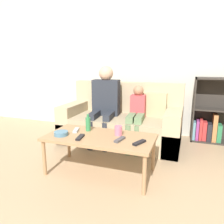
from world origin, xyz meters
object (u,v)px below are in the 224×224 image
at_px(bookshelf, 215,117).
at_px(tv_remote_3, 80,137).
at_px(person_child, 136,114).
at_px(snack_bowl, 61,133).
at_px(bottle, 88,124).
at_px(couch, 122,123).
at_px(cup_near, 118,131).
at_px(tv_remote_0, 139,143).
at_px(person_adult, 105,99).
at_px(coffee_table, 100,139).
at_px(tv_remote_1, 76,130).
at_px(tv_remote_2, 120,140).

distance_m(bookshelf, tv_remote_3, 2.22).
xyz_separation_m(person_child, snack_bowl, (-0.61, -1.02, -0.05)).
xyz_separation_m(tv_remote_3, bottle, (-0.03, 0.26, 0.07)).
height_order(person_child, tv_remote_3, person_child).
relative_size(couch, snack_bowl, 11.59).
bearing_deg(bookshelf, cup_near, -127.87).
bearing_deg(tv_remote_3, tv_remote_0, -4.15).
distance_m(couch, tv_remote_0, 1.25).
bearing_deg(bottle, snack_bowl, -129.66).
distance_m(couch, person_adult, 0.46).
height_order(couch, coffee_table, couch).
distance_m(tv_remote_1, bottle, 0.16).
distance_m(person_child, tv_remote_1, 0.99).
bearing_deg(couch, tv_remote_0, -65.00).
bearing_deg(bottle, tv_remote_2, -22.74).
xyz_separation_m(bookshelf, person_child, (-1.10, -0.63, 0.11)).
distance_m(person_adult, person_child, 0.55).
xyz_separation_m(person_child, tv_remote_0, (0.26, -0.98, -0.06)).
bearing_deg(snack_bowl, tv_remote_2, 5.47).
relative_size(tv_remote_3, snack_bowl, 1.14).
relative_size(bookshelf, tv_remote_0, 5.72).
bearing_deg(person_child, cup_near, -95.71).
distance_m(bookshelf, snack_bowl, 2.38).
xyz_separation_m(couch, tv_remote_0, (0.53, -1.13, 0.15)).
xyz_separation_m(couch, cup_near, (0.25, -0.95, 0.19)).
bearing_deg(bottle, cup_near, -4.87).
bearing_deg(tv_remote_2, snack_bowl, -163.58).
bearing_deg(person_child, tv_remote_1, -127.28).
bearing_deg(tv_remote_2, bottle, 168.21).
height_order(bookshelf, tv_remote_0, bookshelf).
distance_m(tv_remote_3, bottle, 0.28).
bearing_deg(tv_remote_3, snack_bowl, 168.08).
distance_m(cup_near, tv_remote_1, 0.52).
distance_m(person_child, snack_bowl, 1.19).
bearing_deg(tv_remote_2, tv_remote_1, 178.46).
xyz_separation_m(couch, tv_remote_1, (-0.27, -0.98, 0.15)).
distance_m(tv_remote_2, snack_bowl, 0.67).
bearing_deg(coffee_table, person_child, 77.88).
height_order(tv_remote_0, tv_remote_2, same).
relative_size(couch, person_child, 2.00).
height_order(person_adult, snack_bowl, person_adult).
bearing_deg(couch, snack_bowl, -106.57).
relative_size(bookshelf, cup_near, 9.24).
xyz_separation_m(person_adult, tv_remote_3, (0.15, -1.10, -0.23)).
relative_size(person_adult, snack_bowl, 7.58).
bearing_deg(bottle, tv_remote_3, -82.98).
xyz_separation_m(tv_remote_1, snack_bowl, (-0.08, -0.19, 0.01)).
xyz_separation_m(couch, bookshelf, (1.36, 0.48, 0.10)).
xyz_separation_m(coffee_table, tv_remote_1, (-0.34, 0.07, 0.05)).
height_order(bookshelf, person_adult, person_adult).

